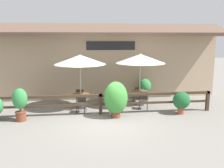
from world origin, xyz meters
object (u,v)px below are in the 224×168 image
dining_table_middle (140,94)px  potted_plant_broad_leaf (20,102)px  patio_umbrella_near (80,60)px  chair_near_streetside (81,103)px  chair_middle_wallside (138,93)px  potted_plant_corner_fern (145,88)px  patio_umbrella_middle (140,59)px  potted_plant_small_flowering (181,101)px  chair_middle_streetside (143,100)px  potted_plant_entrance_palm (116,98)px  chair_near_wallside (80,96)px  dining_table_near (81,97)px

dining_table_middle → potted_plant_broad_leaf: (-5.52, -1.83, 0.22)m
patio_umbrella_near → dining_table_middle: size_ratio=3.07×
chair_near_streetside → chair_middle_wallside: same height
dining_table_middle → potted_plant_corner_fern: potted_plant_corner_fern is taller
patio_umbrella_middle → potted_plant_corner_fern: bearing=64.2°
potted_plant_small_flowering → potted_plant_corner_fern: potted_plant_corner_fern is taller
chair_near_streetside → patio_umbrella_middle: patio_umbrella_middle is taller
chair_middle_wallside → patio_umbrella_near: bearing=16.7°
chair_middle_streetside → potted_plant_entrance_palm: bearing=-128.3°
potted_plant_entrance_palm → potted_plant_small_flowering: (3.05, 0.13, -0.25)m
potted_plant_corner_fern → chair_near_streetside: bearing=-150.2°
chair_middle_wallside → potted_plant_broad_leaf: bearing=24.8°
dining_table_middle → potted_plant_entrance_palm: size_ratio=0.55×
chair_middle_wallside → chair_near_wallside: bearing=4.8°
chair_middle_wallside → potted_plant_small_flowering: bearing=122.8°
patio_umbrella_near → chair_middle_wallside: 3.75m
dining_table_near → patio_umbrella_middle: bearing=4.0°
chair_near_streetside → potted_plant_broad_leaf: size_ratio=0.60×
chair_middle_streetside → patio_umbrella_near: bearing=-174.0°
dining_table_middle → chair_middle_streetside: chair_middle_streetside is taller
chair_middle_streetside → dining_table_middle: bearing=108.0°
chair_middle_streetside → potted_plant_entrance_palm: 1.96m
potted_plant_broad_leaf → chair_near_wallside: bearing=42.6°
patio_umbrella_near → patio_umbrella_middle: size_ratio=1.00×
chair_near_streetside → potted_plant_small_flowering: bearing=1.8°
dining_table_middle → potted_plant_broad_leaf: 5.82m
patio_umbrella_middle → chair_middle_wallside: bearing=84.5°
chair_middle_streetside → chair_middle_wallside: (0.03, 1.34, 0.00)m
chair_middle_streetside → chair_middle_wallside: same height
potted_plant_corner_fern → chair_middle_streetside: bearing=-105.9°
patio_umbrella_middle → potted_plant_entrance_palm: bearing=-129.2°
dining_table_middle → potted_plant_broad_leaf: bearing=-161.7°
patio_umbrella_near → patio_umbrella_middle: same height
patio_umbrella_near → chair_near_streetside: patio_umbrella_near is taller
dining_table_near → chair_near_streetside: (0.02, -0.66, -0.12)m
potted_plant_small_flowering → potted_plant_corner_fern: 3.03m
chair_middle_streetside → potted_plant_corner_fern: size_ratio=0.71×
potted_plant_entrance_palm → patio_umbrella_middle: bearing=50.8°
chair_near_wallside → patio_umbrella_middle: (3.05, -0.45, 1.95)m
chair_near_streetside → chair_near_wallside: (-0.06, 1.32, 0.00)m
chair_middle_wallside → potted_plant_corner_fern: 0.73m
potted_plant_broad_leaf → patio_umbrella_middle: bearing=18.3°
patio_umbrella_middle → potted_plant_entrance_palm: size_ratio=1.68×
chair_middle_streetside → potted_plant_entrance_palm: (-1.54, -1.16, 0.39)m
patio_umbrella_near → chair_near_wallside: patio_umbrella_near is taller
chair_middle_wallside → potted_plant_broad_leaf: size_ratio=0.60×
potted_plant_entrance_palm → potted_plant_small_flowering: potted_plant_entrance_palm is taller
potted_plant_entrance_palm → potted_plant_corner_fern: bearing=55.5°
patio_umbrella_middle → potted_plant_small_flowering: bearing=-47.7°
potted_plant_corner_fern → chair_near_wallside: bearing=-168.8°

